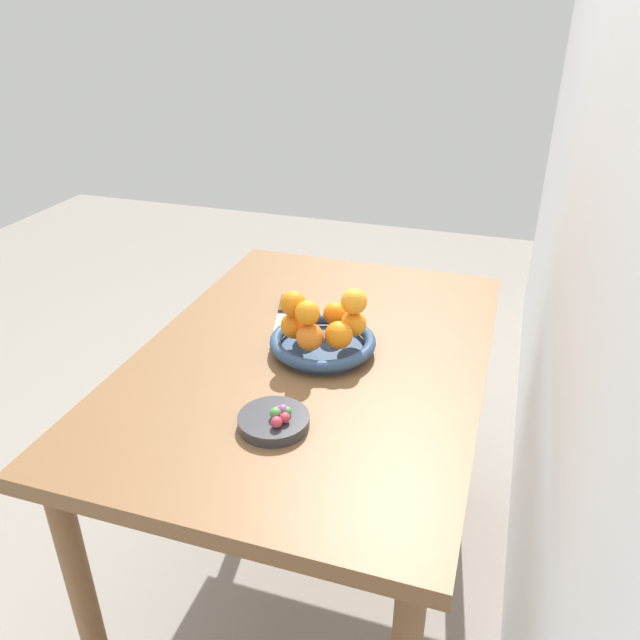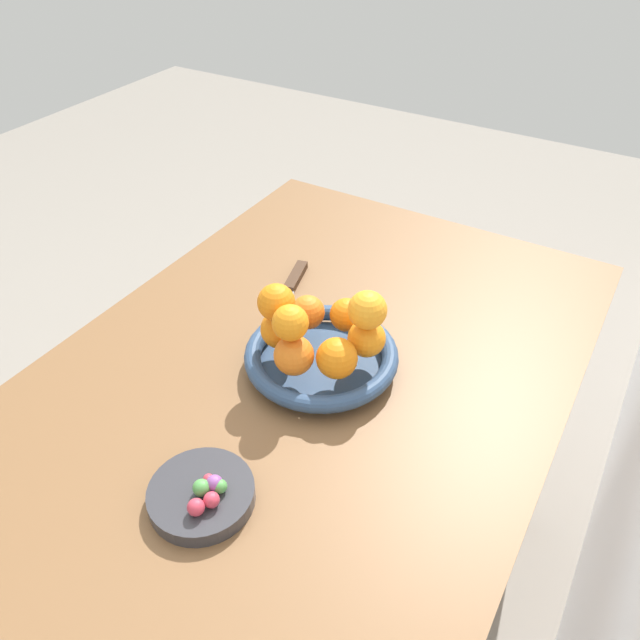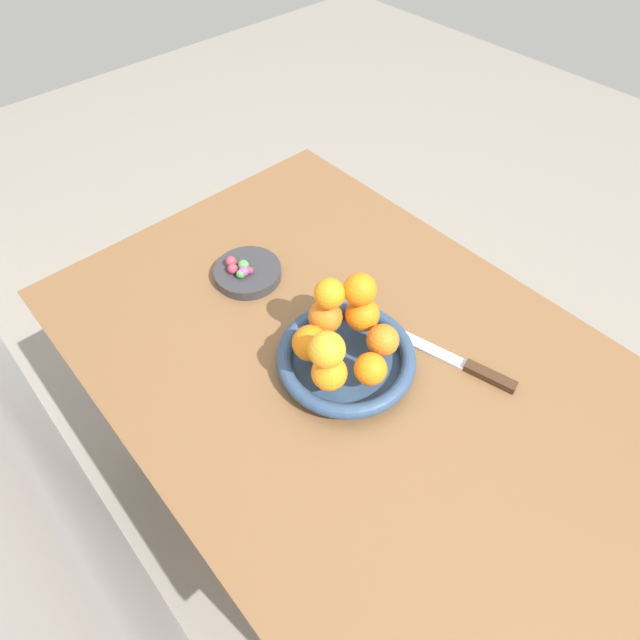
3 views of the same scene
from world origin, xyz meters
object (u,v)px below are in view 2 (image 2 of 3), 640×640
at_px(candy_ball_4, 214,483).
at_px(orange_5, 294,355).
at_px(candy_ball_0, 212,500).
at_px(candy_ball_3, 196,507).
at_px(orange_4, 280,329).
at_px(candy_dish, 202,495).
at_px(orange_3, 308,312).
at_px(orange_6, 290,323).
at_px(candy_ball_2, 201,488).
at_px(orange_1, 367,338).
at_px(dining_table, 308,406).
at_px(orange_8, 276,302).
at_px(orange_7, 367,310).
at_px(knife, 286,296).
at_px(orange_0, 337,358).
at_px(orange_2, 346,315).
at_px(candy_ball_5, 208,479).
at_px(fruit_bowl, 321,357).
at_px(candy_ball_1, 220,486).

bearing_deg(candy_ball_4, orange_5, -174.92).
relative_size(candy_ball_0, candy_ball_3, 0.93).
height_order(orange_4, candy_ball_4, orange_4).
relative_size(candy_dish, orange_3, 2.45).
height_order(orange_3, orange_6, orange_6).
relative_size(orange_5, candy_ball_2, 2.72).
xyz_separation_m(candy_dish, candy_ball_2, (0.00, 0.01, 0.02)).
relative_size(orange_1, orange_4, 0.97).
bearing_deg(dining_table, orange_8, -59.22).
relative_size(orange_7, knife, 0.22).
bearing_deg(orange_0, orange_2, -158.92).
relative_size(dining_table, orange_3, 20.11).
relative_size(candy_dish, orange_0, 2.21).
bearing_deg(dining_table, candy_ball_5, 3.94).
xyz_separation_m(orange_0, orange_2, (-0.10, -0.04, -0.00)).
distance_m(orange_2, candy_ball_4, 0.34).
distance_m(orange_5, orange_6, 0.06).
bearing_deg(candy_dish, orange_4, -168.45).
xyz_separation_m(orange_0, candy_ball_0, (0.26, -0.03, -0.04)).
bearing_deg(candy_ball_4, candy_ball_3, 3.96).
height_order(orange_1, knife, orange_1).
bearing_deg(candy_dish, candy_ball_4, 125.26).
bearing_deg(candy_ball_0, candy_ball_4, -150.61).
relative_size(orange_8, knife, 0.22).
relative_size(candy_dish, orange_1, 2.34).
distance_m(orange_6, candy_ball_2, 0.25).
distance_m(orange_2, orange_7, 0.09).
bearing_deg(candy_ball_2, orange_5, -177.57).
relative_size(fruit_bowl, orange_5, 4.03).
height_order(dining_table, candy_ball_1, candy_ball_1).
bearing_deg(knife, orange_5, 36.40).
distance_m(orange_6, candy_ball_0, 0.26).
bearing_deg(candy_ball_1, orange_8, -163.00).
relative_size(orange_7, candy_ball_0, 2.84).
relative_size(orange_7, candy_ball_4, 2.71).
xyz_separation_m(orange_8, knife, (-0.16, -0.09, -0.12)).
distance_m(fruit_bowl, candy_ball_0, 0.30).
bearing_deg(candy_ball_1, candy_ball_3, -7.78).
relative_size(candy_ball_3, candy_ball_4, 1.02).
relative_size(orange_4, orange_5, 1.00).
bearing_deg(orange_0, dining_table, -111.60).
distance_m(dining_table, orange_4, 0.16).
relative_size(dining_table, orange_0, 18.12).
relative_size(orange_4, candy_ball_0, 2.96).
bearing_deg(candy_ball_3, knife, -160.04).
bearing_deg(orange_5, candy_ball_0, 7.45).
distance_m(orange_1, candy_ball_2, 0.32).
relative_size(candy_ball_1, candy_ball_5, 1.25).
relative_size(fruit_bowl, orange_0, 3.93).
xyz_separation_m(orange_1, candy_ball_5, (0.30, -0.07, -0.04)).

